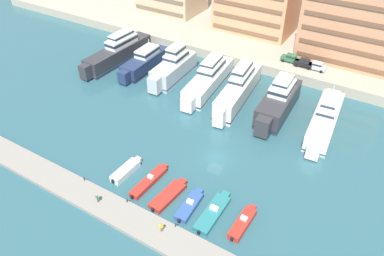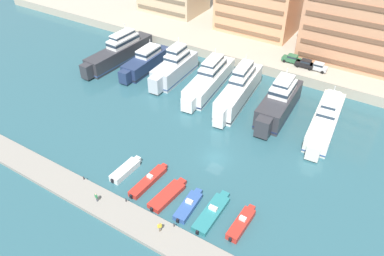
{
  "view_description": "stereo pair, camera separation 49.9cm",
  "coord_description": "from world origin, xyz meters",
  "px_view_note": "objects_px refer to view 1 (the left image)",
  "views": [
    {
      "loc": [
        20.54,
        -41.33,
        41.48
      ],
      "look_at": [
        -5.87,
        2.03,
        2.5
      ],
      "focal_mm": 35.0,
      "sensor_mm": 36.0,
      "label": 1
    },
    {
      "loc": [
        20.96,
        -41.07,
        41.48
      ],
      "look_at": [
        -5.87,
        2.03,
        2.5
      ],
      "focal_mm": 35.0,
      "sensor_mm": 36.0,
      "label": 2
    }
  ],
  "objects_px": {
    "yacht_silver_mid_left": "(173,68)",
    "yacht_white_center_left": "(209,78)",
    "yacht_charcoal_far_left": "(118,52)",
    "yacht_white_center": "(238,89)",
    "motorboat_red_mid_left": "(168,195)",
    "yacht_charcoal_center_right": "(278,102)",
    "motorboat_blue_center_left": "(190,206)",
    "car_silver_mid_left": "(317,66)",
    "pedestrian_near_edge": "(161,227)",
    "car_green_far_left": "(291,58)",
    "motorboat_red_center_right": "(243,223)",
    "yacht_navy_left": "(145,62)",
    "motorboat_red_left": "(149,181)",
    "yacht_ivory_mid_right": "(325,118)",
    "car_black_left": "(304,63)",
    "motorboat_teal_center": "(213,212)",
    "pedestrian_far_side": "(97,197)",
    "motorboat_white_far_left": "(126,170)"
  },
  "relations": [
    {
      "from": "yacht_white_center_left",
      "to": "car_black_left",
      "type": "height_order",
      "value": "yacht_white_center_left"
    },
    {
      "from": "motorboat_blue_center_left",
      "to": "motorboat_red_center_right",
      "type": "relative_size",
      "value": 0.99
    },
    {
      "from": "yacht_silver_mid_left",
      "to": "motorboat_red_center_right",
      "type": "distance_m",
      "value": 41.45
    },
    {
      "from": "yacht_silver_mid_left",
      "to": "yacht_white_center_left",
      "type": "relative_size",
      "value": 0.78
    },
    {
      "from": "pedestrian_far_side",
      "to": "yacht_charcoal_far_left",
      "type": "bearing_deg",
      "value": 126.25
    },
    {
      "from": "motorboat_red_left",
      "to": "yacht_silver_mid_left",
      "type": "bearing_deg",
      "value": 116.92
    },
    {
      "from": "car_silver_mid_left",
      "to": "pedestrian_near_edge",
      "type": "bearing_deg",
      "value": -95.62
    },
    {
      "from": "yacht_charcoal_far_left",
      "to": "car_black_left",
      "type": "distance_m",
      "value": 42.25
    },
    {
      "from": "yacht_ivory_mid_right",
      "to": "car_silver_mid_left",
      "type": "height_order",
      "value": "yacht_ivory_mid_right"
    },
    {
      "from": "yacht_charcoal_center_right",
      "to": "motorboat_white_far_left",
      "type": "xyz_separation_m",
      "value": [
        -14.17,
        -27.85,
        -2.07
      ]
    },
    {
      "from": "motorboat_teal_center",
      "to": "car_green_far_left",
      "type": "bearing_deg",
      "value": 96.6
    },
    {
      "from": "yacht_charcoal_center_right",
      "to": "car_green_far_left",
      "type": "bearing_deg",
      "value": 102.42
    },
    {
      "from": "motorboat_white_far_left",
      "to": "car_green_far_left",
      "type": "bearing_deg",
      "value": 77.01
    },
    {
      "from": "yacht_silver_mid_left",
      "to": "yacht_ivory_mid_right",
      "type": "height_order",
      "value": "yacht_silver_mid_left"
    },
    {
      "from": "yacht_navy_left",
      "to": "yacht_charcoal_center_right",
      "type": "height_order",
      "value": "yacht_charcoal_center_right"
    },
    {
      "from": "yacht_silver_mid_left",
      "to": "pedestrian_near_edge",
      "type": "distance_m",
      "value": 41.37
    },
    {
      "from": "motorboat_red_mid_left",
      "to": "yacht_white_center_left",
      "type": "bearing_deg",
      "value": 108.64
    },
    {
      "from": "yacht_white_center",
      "to": "pedestrian_far_side",
      "type": "distance_m",
      "value": 35.35
    },
    {
      "from": "car_silver_mid_left",
      "to": "motorboat_red_center_right",
      "type": "bearing_deg",
      "value": -85.43
    },
    {
      "from": "yacht_ivory_mid_right",
      "to": "motorboat_red_mid_left",
      "type": "bearing_deg",
      "value": -117.05
    },
    {
      "from": "pedestrian_far_side",
      "to": "motorboat_white_far_left",
      "type": "bearing_deg",
      "value": 95.85
    },
    {
      "from": "motorboat_red_left",
      "to": "yacht_ivory_mid_right",
      "type": "bearing_deg",
      "value": 56.05
    },
    {
      "from": "yacht_silver_mid_left",
      "to": "yacht_charcoal_far_left",
      "type": "bearing_deg",
      "value": -179.78
    },
    {
      "from": "yacht_white_center_left",
      "to": "pedestrian_near_edge",
      "type": "xyz_separation_m",
      "value": [
        12.98,
        -35.74,
        -0.67
      ]
    },
    {
      "from": "yacht_navy_left",
      "to": "car_green_far_left",
      "type": "relative_size",
      "value": 3.98
    },
    {
      "from": "yacht_silver_mid_left",
      "to": "car_black_left",
      "type": "xyz_separation_m",
      "value": [
        23.8,
        15.66,
        0.63
      ]
    },
    {
      "from": "yacht_silver_mid_left",
      "to": "yacht_white_center",
      "type": "xyz_separation_m",
      "value": [
        16.0,
        -0.92,
        0.13
      ]
    },
    {
      "from": "yacht_navy_left",
      "to": "yacht_ivory_mid_right",
      "type": "distance_m",
      "value": 40.96
    },
    {
      "from": "motorboat_blue_center_left",
      "to": "yacht_white_center_left",
      "type": "bearing_deg",
      "value": 114.68
    },
    {
      "from": "yacht_navy_left",
      "to": "motorboat_red_left",
      "type": "relative_size",
      "value": 1.97
    },
    {
      "from": "yacht_white_center",
      "to": "yacht_ivory_mid_right",
      "type": "distance_m",
      "value": 17.22
    },
    {
      "from": "yacht_charcoal_far_left",
      "to": "yacht_white_center_left",
      "type": "xyz_separation_m",
      "value": [
        23.96,
        0.49,
        -0.2
      ]
    },
    {
      "from": "yacht_charcoal_far_left",
      "to": "yacht_charcoal_center_right",
      "type": "distance_m",
      "value": 39.71
    },
    {
      "from": "car_silver_mid_left",
      "to": "yacht_white_center",
      "type": "bearing_deg",
      "value": -122.41
    },
    {
      "from": "motorboat_red_center_right",
      "to": "pedestrian_near_edge",
      "type": "height_order",
      "value": "pedestrian_near_edge"
    },
    {
      "from": "yacht_white_center_left",
      "to": "motorboat_blue_center_left",
      "type": "distance_m",
      "value": 33.02
    },
    {
      "from": "motorboat_red_left",
      "to": "motorboat_white_far_left",
      "type": "bearing_deg",
      "value": -178.75
    },
    {
      "from": "yacht_navy_left",
      "to": "car_silver_mid_left",
      "type": "xyz_separation_m",
      "value": [
        34.3,
        15.82,
        1.3
      ]
    },
    {
      "from": "motorboat_blue_center_left",
      "to": "pedestrian_near_edge",
      "type": "distance_m",
      "value": 5.95
    },
    {
      "from": "yacht_white_center",
      "to": "motorboat_blue_center_left",
      "type": "height_order",
      "value": "yacht_white_center"
    },
    {
      "from": "pedestrian_far_side",
      "to": "yacht_charcoal_center_right",
      "type": "bearing_deg",
      "value": 69.0
    },
    {
      "from": "yacht_white_center",
      "to": "car_silver_mid_left",
      "type": "relative_size",
      "value": 5.02
    },
    {
      "from": "yacht_silver_mid_left",
      "to": "yacht_charcoal_center_right",
      "type": "bearing_deg",
      "value": -2.05
    },
    {
      "from": "motorboat_red_mid_left",
      "to": "car_green_far_left",
      "type": "bearing_deg",
      "value": 87.65
    },
    {
      "from": "yacht_charcoal_center_right",
      "to": "motorboat_red_mid_left",
      "type": "relative_size",
      "value": 2.37
    },
    {
      "from": "motorboat_teal_center",
      "to": "pedestrian_far_side",
      "type": "height_order",
      "value": "pedestrian_far_side"
    },
    {
      "from": "motorboat_teal_center",
      "to": "motorboat_red_center_right",
      "type": "relative_size",
      "value": 1.26
    },
    {
      "from": "yacht_white_center",
      "to": "motorboat_red_mid_left",
      "type": "xyz_separation_m",
      "value": [
        2.63,
        -28.52,
        -2.31
      ]
    },
    {
      "from": "yacht_charcoal_center_right",
      "to": "pedestrian_near_edge",
      "type": "bearing_deg",
      "value": -94.59
    },
    {
      "from": "motorboat_white_far_left",
      "to": "pedestrian_near_edge",
      "type": "xyz_separation_m",
      "value": [
        11.41,
        -6.6,
        1.03
      ]
    }
  ]
}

